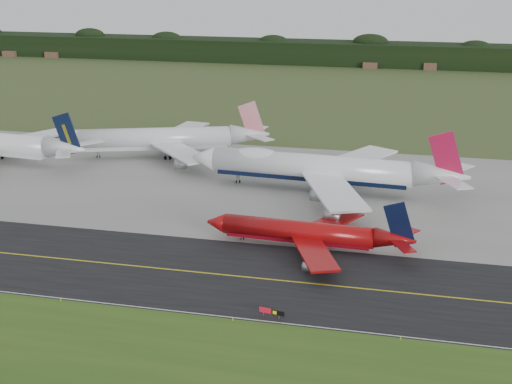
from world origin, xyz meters
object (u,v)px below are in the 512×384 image
Objects in this scene: jet_ba_747 at (321,168)px; jet_red_737 at (309,233)px; jet_star_tail at (167,139)px; taxiway_sign at (272,312)px.

jet_ba_747 reaches higher than jet_red_737.
jet_star_tail reaches higher than taxiway_sign.
jet_red_737 is 0.72× the size of jet_star_tail.
taxiway_sign is (1.77, -67.27, -4.95)m from jet_ba_747.
jet_ba_747 is 16.17× the size of taxiway_sign.
jet_red_737 is 78.45m from jet_star_tail.
jet_star_tail is at bearing 119.29° from taxiway_sign.
jet_ba_747 is 53.30m from jet_star_tail.
jet_star_tail reaches higher than jet_red_737.
jet_ba_747 is at bearing -24.65° from jet_star_tail.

